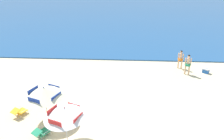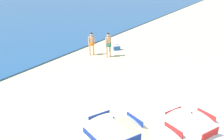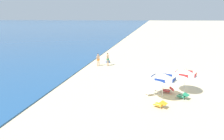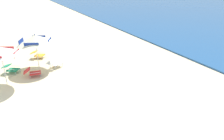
# 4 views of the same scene
# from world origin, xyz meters

# --- Properties ---
(ground_plane) EXTENTS (800.00, 800.00, 0.00)m
(ground_plane) POSITION_xyz_m (0.00, 0.00, 0.00)
(ground_plane) COLOR beige
(beach_umbrella_striped_main) EXTENTS (3.26, 3.26, 2.13)m
(beach_umbrella_striped_main) POSITION_xyz_m (-4.71, 1.03, 1.77)
(beach_umbrella_striped_main) COLOR silver
(beach_umbrella_striped_main) RESTS_ON ground
(beach_umbrella_striped_second) EXTENTS (2.99, 2.99, 2.14)m
(beach_umbrella_striped_second) POSITION_xyz_m (-3.09, -0.83, 1.77)
(beach_umbrella_striped_second) COLOR silver
(beach_umbrella_striped_second) RESTS_ON ground
(person_standing_near_shore) EXTENTS (0.49, 0.42, 1.71)m
(person_standing_near_shore) POSITION_xyz_m (4.80, 7.63, 0.99)
(person_standing_near_shore) COLOR #D8A87F
(person_standing_near_shore) RESTS_ON ground
(person_standing_beside) EXTENTS (0.43, 0.40, 1.64)m
(person_standing_beside) POSITION_xyz_m (4.47, 8.83, 0.95)
(person_standing_beside) COLOR #D8A87F
(person_standing_beside) RESTS_ON ground
(cooler_box) EXTENTS (0.60, 0.59, 0.43)m
(cooler_box) POSITION_xyz_m (6.45, 7.99, 0.20)
(cooler_box) COLOR #1E56A8
(cooler_box) RESTS_ON ground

